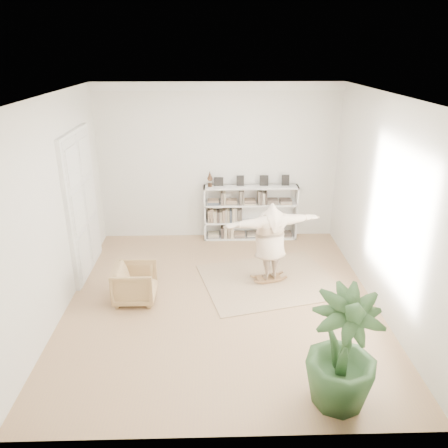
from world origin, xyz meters
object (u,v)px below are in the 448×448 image
person (270,240)px  houseplant (343,351)px  rocker_board (269,278)px  armchair (135,283)px  bookshelf (250,213)px

person → houseplant: (0.50, -3.16, -0.09)m
rocker_board → houseplant: 3.29m
armchair → rocker_board: 2.59m
armchair → rocker_board: (2.50, 0.62, -0.27)m
bookshelf → rocker_board: 2.22m
bookshelf → armchair: 3.59m
armchair → person: (2.50, 0.62, 0.56)m
rocker_board → person: (-0.00, 0.00, 0.83)m
armchair → houseplant: bearing=-130.4°
rocker_board → houseplant: houseplant is taller
houseplant → armchair: bearing=139.6°
armchair → houseplant: size_ratio=0.46×
rocker_board → person: person is taller
bookshelf → person: (0.20, -2.13, 0.26)m
person → houseplant: bearing=85.0°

